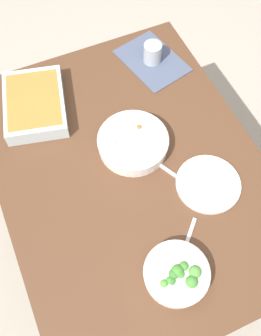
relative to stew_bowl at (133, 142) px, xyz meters
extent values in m
plane|color=#B2A899|center=(-0.07, 0.04, -0.77)|extent=(6.00, 6.00, 0.00)
cube|color=brown|center=(-0.07, 0.04, -0.05)|extent=(1.20, 0.90, 0.04)
cylinder|color=brown|center=(0.47, -0.35, -0.42)|extent=(0.06, 0.06, 0.70)
cylinder|color=brown|center=(0.47, 0.43, -0.42)|extent=(0.06, 0.06, 0.70)
cube|color=#4C5670|center=(0.35, -0.24, -0.03)|extent=(0.32, 0.26, 0.00)
cylinder|color=white|center=(0.00, 0.00, 0.00)|extent=(0.24, 0.24, 0.05)
torus|color=white|center=(0.00, 0.00, 0.02)|extent=(0.25, 0.25, 0.01)
cylinder|color=#B2844C|center=(0.00, 0.00, 0.00)|extent=(0.20, 0.20, 0.03)
sphere|color=silver|center=(0.03, 0.02, 0.02)|extent=(0.02, 0.02, 0.02)
sphere|color=silver|center=(0.01, 0.00, 0.01)|extent=(0.01, 0.01, 0.01)
sphere|color=#B2844C|center=(0.00, 0.06, 0.02)|extent=(0.02, 0.02, 0.02)
sphere|color=#C66633|center=(0.04, -0.04, 0.02)|extent=(0.02, 0.02, 0.02)
cylinder|color=white|center=(-0.47, 0.07, -0.01)|extent=(0.19, 0.19, 0.05)
torus|color=white|center=(-0.47, 0.07, 0.01)|extent=(0.20, 0.20, 0.01)
cylinder|color=#8CB272|center=(-0.47, 0.07, 0.00)|extent=(0.16, 0.16, 0.02)
sphere|color=#3D7A33|center=(-0.47, 0.07, 0.01)|extent=(0.03, 0.03, 0.03)
sphere|color=#569E42|center=(-0.48, 0.12, 0.01)|extent=(0.03, 0.03, 0.03)
sphere|color=#478C38|center=(-0.48, 0.06, 0.01)|extent=(0.03, 0.03, 0.03)
sphere|color=#3D7A33|center=(-0.47, 0.08, 0.01)|extent=(0.03, 0.03, 0.03)
sphere|color=#3D7A33|center=(-0.49, 0.09, 0.01)|extent=(0.03, 0.03, 0.03)
sphere|color=#569E42|center=(-0.49, 0.02, 0.02)|extent=(0.04, 0.04, 0.04)
sphere|color=#478C38|center=(-0.47, 0.07, 0.02)|extent=(0.04, 0.04, 0.04)
sphere|color=#478C38|center=(-0.51, 0.05, 0.02)|extent=(0.04, 0.04, 0.04)
sphere|color=#478C38|center=(-0.51, 0.04, 0.01)|extent=(0.02, 0.02, 0.02)
sphere|color=#478C38|center=(-0.46, 0.04, 0.01)|extent=(0.03, 0.03, 0.03)
sphere|color=#478C38|center=(-0.48, 0.10, 0.01)|extent=(0.02, 0.02, 0.02)
sphere|color=#478C38|center=(-0.46, 0.06, 0.01)|extent=(0.02, 0.02, 0.02)
cube|color=silver|center=(0.30, 0.27, 0.00)|extent=(0.34, 0.28, 0.06)
cube|color=gold|center=(0.30, 0.27, 0.01)|extent=(0.30, 0.25, 0.04)
cylinder|color=#B2BCC6|center=(0.35, -0.24, 0.01)|extent=(0.07, 0.07, 0.08)
cylinder|color=black|center=(0.35, -0.24, 0.00)|extent=(0.06, 0.06, 0.05)
cylinder|color=white|center=(-0.24, -0.17, -0.03)|extent=(0.22, 0.22, 0.01)
cube|color=silver|center=(-0.16, -0.08, -0.03)|extent=(0.13, 0.07, 0.01)
ellipsoid|color=silver|center=(-0.08, -0.04, -0.03)|extent=(0.05, 0.04, 0.01)
cube|color=silver|center=(-0.38, -0.02, -0.03)|extent=(0.11, 0.11, 0.01)
ellipsoid|color=silver|center=(-0.44, 0.04, -0.03)|extent=(0.05, 0.05, 0.01)
camera|label=1|loc=(-0.67, 0.30, 1.16)|focal=41.69mm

